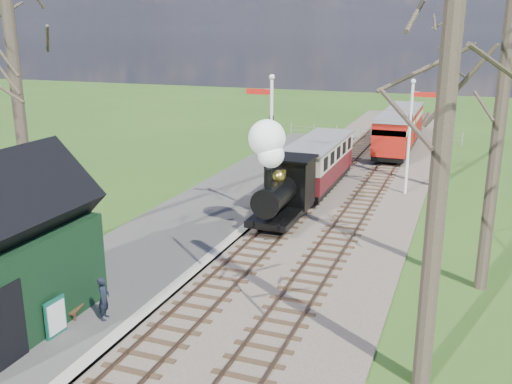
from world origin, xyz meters
The scene contains 17 objects.
distant_hills centered at (1.40, 64.38, -16.21)m, with size 114.40×48.00×22.02m.
ballast_bed centered at (1.30, 22.00, 0.05)m, with size 8.00×60.00×0.10m, color brown.
track_near centered at (0.00, 22.00, 0.10)m, with size 1.60×60.00×0.15m.
track_far centered at (2.60, 22.00, 0.10)m, with size 1.60×60.00×0.15m.
platform centered at (-3.50, 14.00, 0.10)m, with size 5.00×44.00×0.20m, color #474442.
coping_strip centered at (-1.20, 14.00, 0.10)m, with size 0.40×44.00×0.21m, color #B2AD9E.
semaphore_near centered at (-0.77, 16.00, 3.62)m, with size 1.22×0.24×6.22m.
semaphore_far centered at (4.37, 22.00, 3.35)m, with size 1.22×0.24×5.72m.
bare_trees centered at (1.33, 10.10, 5.21)m, with size 15.51×22.39×12.00m.
fence_line centered at (0.30, 36.00, 0.55)m, with size 12.60×0.08×1.00m.
locomotive centered at (-0.01, 15.20, 2.09)m, with size 1.81×4.23×4.53m.
coach centered at (0.00, 21.27, 1.53)m, with size 2.12×7.25×2.23m.
red_carriage_a centered at (2.60, 29.94, 1.53)m, with size 2.12×5.25×2.23m.
red_carriage_b centered at (2.60, 35.44, 1.53)m, with size 2.12×5.25×2.23m.
sign_board centered at (-2.65, 4.52, 0.72)m, with size 0.13×0.71×1.03m.
bench centered at (-3.12, 5.87, 0.59)m, with size 0.76×1.51×0.83m.
person centered at (-1.99, 5.72, 0.82)m, with size 0.45×0.30×1.23m, color black.
Camera 1 is at (6.99, -6.16, 7.94)m, focal length 40.00 mm.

